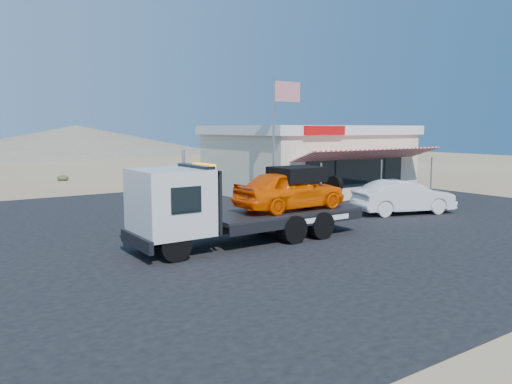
% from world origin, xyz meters
% --- Properties ---
extents(ground, '(120.00, 120.00, 0.00)m').
position_xyz_m(ground, '(0.00, 0.00, 0.00)').
color(ground, '#8F7251').
rests_on(ground, ground).
extents(asphalt_lot, '(32.00, 24.00, 0.02)m').
position_xyz_m(asphalt_lot, '(2.00, 3.00, 0.01)').
color(asphalt_lot, black).
rests_on(asphalt_lot, ground).
extents(tow_truck, '(8.00, 2.37, 2.67)m').
position_xyz_m(tow_truck, '(0.20, -0.07, 1.44)').
color(tow_truck, black).
rests_on(tow_truck, asphalt_lot).
extents(white_sedan, '(4.74, 2.86, 1.48)m').
position_xyz_m(white_sedan, '(9.10, 0.72, 0.76)').
color(white_sedan, silver).
rests_on(white_sedan, asphalt_lot).
extents(jerky_store, '(10.40, 9.97, 3.90)m').
position_xyz_m(jerky_store, '(10.50, 8.97, 1.99)').
color(jerky_store, beige).
rests_on(jerky_store, asphalt_lot).
extents(flagpole, '(1.55, 0.10, 6.00)m').
position_xyz_m(flagpole, '(4.93, 4.50, 3.76)').
color(flagpole, '#99999E').
rests_on(flagpole, asphalt_lot).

